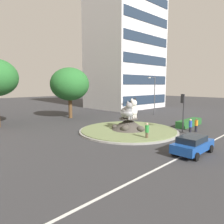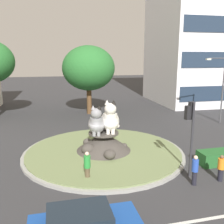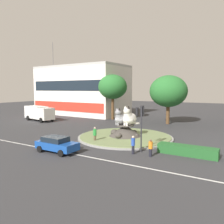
% 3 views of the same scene
% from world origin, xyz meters
% --- Properties ---
extents(ground_plane, '(160.00, 160.00, 0.00)m').
position_xyz_m(ground_plane, '(0.00, 0.00, 0.00)').
color(ground_plane, '#333335').
extents(roundabout_island, '(11.86, 11.86, 1.66)m').
position_xyz_m(roundabout_island, '(-0.01, -0.01, 0.46)').
color(roundabout_island, gray).
rests_on(roundabout_island, ground).
extents(cat_statue_grey, '(1.79, 2.26, 2.17)m').
position_xyz_m(cat_statue_grey, '(-0.55, -0.25, 2.45)').
color(cat_statue_grey, gray).
rests_on(cat_statue_grey, roundabout_island).
extents(cat_statue_white, '(1.86, 2.45, 2.46)m').
position_xyz_m(cat_statue_white, '(0.52, 0.06, 2.56)').
color(cat_statue_white, silver).
rests_on(cat_statue_white, roundabout_island).
extents(traffic_light_mast, '(0.71, 0.59, 4.54)m').
position_xyz_m(traffic_light_mast, '(4.21, -4.74, 3.33)').
color(traffic_light_mast, '#2D2D33').
rests_on(traffic_light_mast, ground).
extents(broadleaf_tree_behind_island, '(6.46, 6.46, 8.48)m').
position_xyz_m(broadleaf_tree_behind_island, '(1.09, 13.89, 5.72)').
color(broadleaf_tree_behind_island, brown).
rests_on(broadleaf_tree_behind_island, ground).
extents(streetlight_arm, '(2.53, 0.47, 7.05)m').
position_xyz_m(streetlight_arm, '(13.97, 5.80, 4.16)').
color(streetlight_arm, '#4C4C51').
rests_on(streetlight_arm, ground).
extents(pedestrian_green_shirt, '(0.38, 0.38, 1.80)m').
position_xyz_m(pedestrian_green_shirt, '(-1.82, -4.01, 0.95)').
color(pedestrian_green_shirt, brown).
rests_on(pedestrian_green_shirt, ground).
extents(pedestrian_blue_shirt, '(0.36, 0.36, 1.75)m').
position_xyz_m(pedestrian_blue_shirt, '(3.96, -5.91, 0.93)').
color(pedestrian_blue_shirt, black).
rests_on(pedestrian_blue_shirt, ground).
extents(pedestrian_orange_shirt, '(0.38, 0.38, 1.59)m').
position_xyz_m(pedestrian_orange_shirt, '(5.69, -5.84, 0.83)').
color(pedestrian_orange_shirt, black).
rests_on(pedestrian_orange_shirt, ground).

